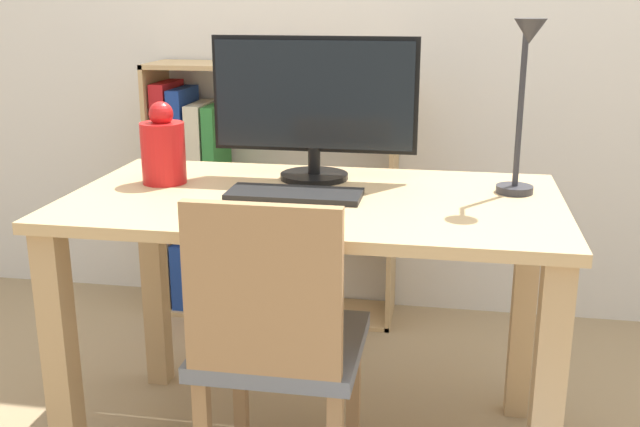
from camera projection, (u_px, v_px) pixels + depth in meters
name	position (u px, v px, depth m)	size (l,w,h in m)	color
desk	(314.00, 247.00, 2.04)	(1.31, 0.74, 0.77)	tan
monitor	(314.00, 101.00, 2.13)	(0.59, 0.20, 0.41)	black
keyboard	(295.00, 194.00, 1.99)	(0.36, 0.15, 0.02)	black
vase	(163.00, 149.00, 2.12)	(0.12, 0.12, 0.23)	red
desk_lamp	(524.00, 91.00, 1.90)	(0.10, 0.19, 0.46)	#2D2D33
chair	(276.00, 343.00, 1.82)	(0.40, 0.40, 0.86)	slate
bookshelf	(226.00, 200.00, 3.09)	(0.99, 0.28, 1.04)	tan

